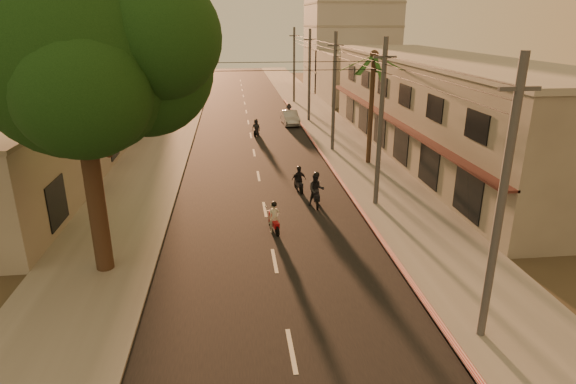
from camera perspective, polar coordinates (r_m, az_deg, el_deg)
name	(u,v)px	position (r m, az deg, el deg)	size (l,w,h in m)	color
ground	(279,285)	(19.12, -1.07, -10.96)	(160.00, 160.00, 0.00)	#383023
road	(254,153)	(37.69, -4.04, 4.66)	(10.00, 140.00, 0.02)	black
sidewalk_right	(348,149)	(38.72, 7.15, 5.04)	(5.00, 140.00, 0.12)	slate
sidewalk_left	(156,155)	(38.11, -15.41, 4.24)	(5.00, 140.00, 0.12)	slate
curb_stripe	(331,168)	(33.49, 5.13, 2.86)	(0.20, 60.00, 0.20)	red
shophouse_row	(441,107)	(38.20, 17.69, 9.58)	(8.80, 34.20, 7.30)	gray
left_building	(30,144)	(33.59, -28.27, 5.04)	(8.20, 24.20, 5.20)	gray
broadleaf_tree	(88,58)	(19.25, -22.61, 14.46)	(9.60, 8.70, 12.10)	black
palm_tree	(374,61)	(33.85, 10.14, 14.99)	(5.00, 5.00, 8.20)	black
utility_poles	(335,66)	(37.33, 5.58, 14.66)	(1.20, 48.26, 9.00)	#38383A
filler_right	(354,76)	(63.67, 7.78, 13.42)	(8.00, 14.00, 6.00)	gray
filler_left_near	(108,100)	(52.44, -20.61, 10.18)	(8.00, 14.00, 4.40)	gray
filler_left_far	(138,70)	(69.78, -17.37, 13.68)	(8.00, 14.00, 7.00)	gray
scooter_red	(274,218)	(23.29, -1.67, -3.15)	(0.76, 1.61, 1.59)	black
scooter_mid_a	(316,190)	(26.59, 3.36, 0.18)	(1.01, 2.00, 1.97)	black
scooter_mid_b	(299,180)	(28.80, 1.29, 1.43)	(1.00, 1.63, 1.61)	black
scooter_far_a	(256,128)	(43.20, -3.80, 7.57)	(0.96, 1.56, 1.56)	black
scooter_far_b	(289,113)	(49.37, 0.11, 9.29)	(1.34, 1.86, 1.84)	black
parked_car	(290,118)	(48.09, 0.24, 8.81)	(1.60, 4.17, 1.36)	#979A9F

